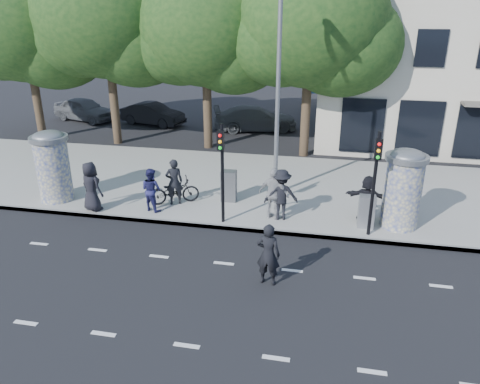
% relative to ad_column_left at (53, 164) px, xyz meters
% --- Properties ---
extents(ground, '(120.00, 120.00, 0.00)m').
position_rel_ad_column_left_xyz_m(ground, '(7.20, -4.50, -1.54)').
color(ground, black).
rests_on(ground, ground).
extents(sidewalk, '(40.00, 8.00, 0.15)m').
position_rel_ad_column_left_xyz_m(sidewalk, '(7.20, 3.00, -1.46)').
color(sidewalk, gray).
rests_on(sidewalk, ground).
extents(curb, '(40.00, 0.10, 0.16)m').
position_rel_ad_column_left_xyz_m(curb, '(7.20, -0.95, -1.46)').
color(curb, slate).
rests_on(curb, ground).
extents(lane_dash_near, '(32.00, 0.12, 0.01)m').
position_rel_ad_column_left_xyz_m(lane_dash_near, '(7.20, -6.70, -1.53)').
color(lane_dash_near, silver).
rests_on(lane_dash_near, ground).
extents(lane_dash_far, '(32.00, 0.12, 0.01)m').
position_rel_ad_column_left_xyz_m(lane_dash_far, '(7.20, -3.10, -1.53)').
color(lane_dash_far, silver).
rests_on(lane_dash_far, ground).
extents(ad_column_left, '(1.36, 1.36, 2.65)m').
position_rel_ad_column_left_xyz_m(ad_column_left, '(0.00, 0.00, 0.00)').
color(ad_column_left, beige).
rests_on(ad_column_left, sidewalk).
extents(ad_column_right, '(1.36, 1.36, 2.65)m').
position_rel_ad_column_left_xyz_m(ad_column_right, '(12.40, 0.20, 0.00)').
color(ad_column_right, beige).
rests_on(ad_column_right, sidewalk).
extents(traffic_pole_near, '(0.22, 0.31, 3.40)m').
position_rel_ad_column_left_xyz_m(traffic_pole_near, '(6.60, -0.71, 0.69)').
color(traffic_pole_near, black).
rests_on(traffic_pole_near, sidewalk).
extents(traffic_pole_far, '(0.22, 0.31, 3.40)m').
position_rel_ad_column_left_xyz_m(traffic_pole_far, '(11.40, -0.71, 0.69)').
color(traffic_pole_far, black).
rests_on(traffic_pole_far, sidewalk).
extents(street_lamp, '(0.25, 0.93, 8.00)m').
position_rel_ad_column_left_xyz_m(street_lamp, '(8.00, 2.13, 3.26)').
color(street_lamp, slate).
rests_on(street_lamp, sidewalk).
extents(tree_far_left, '(7.20, 7.20, 9.26)m').
position_rel_ad_column_left_xyz_m(tree_far_left, '(-5.80, 8.00, 4.65)').
color(tree_far_left, '#38281C').
rests_on(tree_far_left, ground).
extents(tree_mid_left, '(7.20, 7.20, 9.57)m').
position_rel_ad_column_left_xyz_m(tree_mid_left, '(-1.30, 8.00, 4.96)').
color(tree_mid_left, '#38281C').
rests_on(tree_mid_left, ground).
extents(tree_near_left, '(6.80, 6.80, 8.97)m').
position_rel_ad_column_left_xyz_m(tree_near_left, '(3.70, 8.20, 4.53)').
color(tree_near_left, '#38281C').
rests_on(tree_near_left, ground).
extents(tree_center, '(7.00, 7.00, 9.30)m').
position_rel_ad_column_left_xyz_m(tree_center, '(8.70, 7.80, 4.77)').
color(tree_center, '#38281C').
rests_on(tree_center, ground).
extents(ped_a, '(1.03, 0.86, 1.80)m').
position_rel_ad_column_left_xyz_m(ped_a, '(1.83, -0.65, -0.49)').
color(ped_a, black).
rests_on(ped_a, sidewalk).
extents(ped_b, '(0.74, 0.64, 1.73)m').
position_rel_ad_column_left_xyz_m(ped_b, '(4.51, 0.47, -0.52)').
color(ped_b, black).
rests_on(ped_b, sidewalk).
extents(ped_c, '(0.92, 0.82, 1.57)m').
position_rel_ad_column_left_xyz_m(ped_c, '(3.89, -0.22, -0.60)').
color(ped_c, navy).
rests_on(ped_c, sidewalk).
extents(ped_d, '(1.26, 0.89, 1.78)m').
position_rel_ad_column_left_xyz_m(ped_d, '(8.48, -0.03, -0.50)').
color(ped_d, black).
rests_on(ped_d, sidewalk).
extents(ped_e, '(1.19, 0.86, 1.82)m').
position_rel_ad_column_left_xyz_m(ped_e, '(8.23, -0.06, -0.48)').
color(ped_e, '#A1A1A4').
rests_on(ped_e, sidewalk).
extents(ped_f, '(1.53, 0.68, 1.60)m').
position_rel_ad_column_left_xyz_m(ped_f, '(11.34, 0.43, -0.59)').
color(ped_f, black).
rests_on(ped_f, sidewalk).
extents(man_road, '(0.69, 0.50, 1.77)m').
position_rel_ad_column_left_xyz_m(man_road, '(8.60, -3.85, -0.65)').
color(man_road, black).
rests_on(man_road, ground).
extents(bicycle, '(1.41, 1.93, 0.97)m').
position_rel_ad_column_left_xyz_m(bicycle, '(4.47, 0.52, -0.90)').
color(bicycle, black).
rests_on(bicycle, sidewalk).
extents(cabinet_left, '(0.58, 0.43, 1.17)m').
position_rel_ad_column_left_xyz_m(cabinet_left, '(6.39, 1.16, -0.80)').
color(cabinet_left, slate).
rests_on(cabinet_left, sidewalk).
extents(cabinet_right, '(0.53, 0.39, 1.10)m').
position_rel_ad_column_left_xyz_m(cabinet_right, '(11.32, -0.11, -0.84)').
color(cabinet_right, gray).
rests_on(cabinet_right, sidewalk).
extents(car_left, '(2.86, 4.53, 1.44)m').
position_rel_ad_column_left_xyz_m(car_left, '(-5.62, 12.45, -0.82)').
color(car_left, '#53555A').
rests_on(car_left, ground).
extents(car_mid, '(2.31, 4.25, 1.33)m').
position_rel_ad_column_left_xyz_m(car_mid, '(-0.92, 12.25, -0.87)').
color(car_mid, black).
rests_on(car_mid, ground).
extents(car_right, '(3.29, 5.22, 1.41)m').
position_rel_ad_column_left_xyz_m(car_right, '(5.51, 12.19, -0.83)').
color(car_right, '#505457').
rests_on(car_right, ground).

